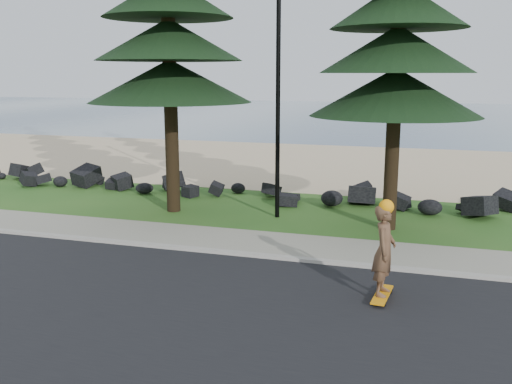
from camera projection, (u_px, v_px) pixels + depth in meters
ground at (246, 245)px, 15.14m from camera, size 160.00×160.00×0.00m
road at (174, 311)px, 10.92m from camera, size 160.00×7.00×0.02m
kerb at (235, 253)px, 14.29m from camera, size 160.00×0.20×0.10m
sidewalk at (248, 242)px, 15.32m from camera, size 160.00×2.00×0.08m
beach_sand at (335, 164)px, 28.71m from camera, size 160.00×15.00×0.01m
ocean at (388, 115)px, 62.89m from camera, size 160.00×58.00×0.01m
seawall_boulders at (294, 201)px, 20.38m from camera, size 60.00×2.40×1.10m
lamp_post at (278, 85)px, 17.29m from camera, size 0.25×0.14×8.14m
skateboarder at (384, 251)px, 11.29m from camera, size 0.50×1.12×2.05m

